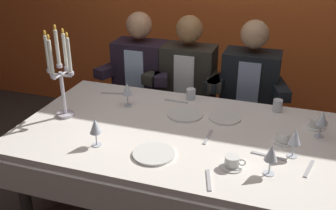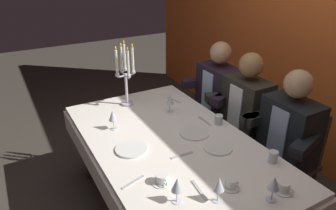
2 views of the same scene
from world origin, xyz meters
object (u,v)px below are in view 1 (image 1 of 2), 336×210
wine_glass_2 (322,119)px  seated_diner_0 (141,72)px  coffee_cup_1 (315,123)px  wine_glass_1 (295,137)px  dinner_plate_2 (225,118)px  wine_glass_3 (127,90)px  coffee_cup_0 (232,162)px  dinner_plate_1 (185,114)px  dining_table (177,147)px  candelabra (61,75)px  water_tumbler_1 (278,105)px  water_tumbler_0 (191,94)px  dinner_plate_0 (154,154)px  seated_diner_2 (250,85)px  coffee_cup_2 (284,138)px  wine_glass_4 (271,154)px  wine_glass_0 (95,127)px  seated_diner_1 (188,77)px

wine_glass_2 → seated_diner_0: 1.57m
coffee_cup_1 → wine_glass_1: bearing=-107.2°
dinner_plate_2 → wine_glass_3: size_ratio=1.25×
wine_glass_2 → coffee_cup_0: (-0.43, -0.47, -0.09)m
dinner_plate_1 → wine_glass_1: size_ratio=1.43×
dinner_plate_2 → wine_glass_3: 0.67m
dining_table → candelabra: bearing=-177.0°
water_tumbler_1 → coffee_cup_0: 0.76m
dinner_plate_2 → coffee_cup_0: 0.54m
wine_glass_2 → water_tumbler_0: bearing=161.9°
dining_table → dinner_plate_0: 0.33m
dining_table → dinner_plate_2: size_ratio=9.48×
candelabra → seated_diner_2: candelabra is taller
wine_glass_3 → seated_diner_0: size_ratio=0.13×
dining_table → coffee_cup_2: (0.61, 0.06, 0.15)m
wine_glass_4 → coffee_cup_2: size_ratio=1.24×
dinner_plate_0 → dinner_plate_2: bearing=62.5°
dinner_plate_0 → coffee_cup_2: (0.65, 0.36, 0.02)m
dining_table → dinner_plate_2: dinner_plate_2 is taller
candelabra → coffee_cup_2: bearing=4.2°
coffee_cup_2 → seated_diner_2: size_ratio=0.11×
wine_glass_0 → wine_glass_4: bearing=1.4°
dinner_plate_0 → wine_glass_1: size_ratio=1.40×
candelabra → seated_diner_0: size_ratio=0.48×
dinner_plate_2 → wine_glass_1: 0.54m
dining_table → candelabra: (-0.74, -0.04, 0.40)m
dining_table → wine_glass_2: wine_glass_2 is taller
wine_glass_2 → coffee_cup_0: size_ratio=1.24×
wine_glass_4 → dinner_plate_2: bearing=121.3°
wine_glass_1 → water_tumbler_1: (-0.12, 0.54, -0.07)m
dinner_plate_2 → wine_glass_4: 0.62m
wine_glass_0 → seated_diner_2: (0.70, 1.19, -0.12)m
seated_diner_1 → dining_table: bearing=-78.8°
water_tumbler_1 → coffee_cup_2: size_ratio=0.62×
dinner_plate_2 → water_tumbler_1: size_ratio=2.51×
dinner_plate_2 → seated_diner_0: 1.05m
dinner_plate_0 → water_tumbler_0: size_ratio=2.94×
candelabra → wine_glass_3: size_ratio=3.62×
wine_glass_0 → water_tumbler_0: 0.84m
wine_glass_2 → wine_glass_3: 1.23m
coffee_cup_1 → seated_diner_2: (-0.46, 0.58, -0.03)m
coffee_cup_0 → seated_diner_1: 1.29m
dinner_plate_1 → wine_glass_2: size_ratio=1.43×
dinner_plate_2 → wine_glass_0: size_ratio=1.25×
wine_glass_4 → water_tumbler_1: wine_glass_4 is taller
dinner_plate_2 → wine_glass_2: 0.58m
water_tumbler_1 → coffee_cup_2: water_tumbler_1 is taller
wine_glass_2 → wine_glass_3: bearing=178.0°
wine_glass_3 → wine_glass_2: bearing=-2.0°
wine_glass_4 → coffee_cup_1: 0.63m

